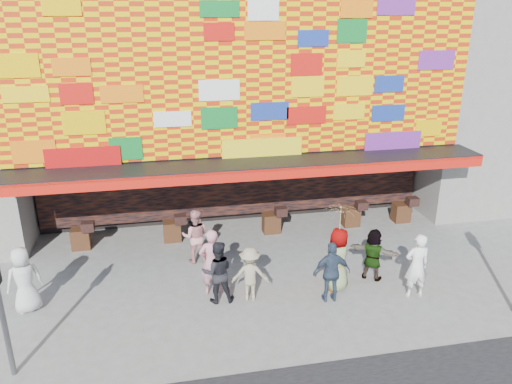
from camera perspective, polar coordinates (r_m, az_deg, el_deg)
ground at (r=13.83m, az=1.98°, el=-12.81°), size 90.00×90.00×0.00m
shop_building at (r=19.76m, az=-3.39°, el=13.53°), size 15.20×9.40×10.00m
ped_a at (r=14.48m, az=-24.98°, el=-9.09°), size 1.05×0.89×1.82m
ped_b at (r=13.97m, az=-5.10°, el=-7.93°), size 0.75×0.53×1.93m
ped_c at (r=13.61m, az=-4.40°, el=-9.11°), size 0.90×0.72×1.77m
ped_d at (r=13.69m, az=-0.69°, el=-9.37°), size 1.10×0.76×1.56m
ped_e at (r=13.75m, az=8.65°, el=-9.04°), size 1.04×0.48×1.74m
ped_f at (r=15.07m, az=13.24°, el=-6.95°), size 1.45×1.26×1.58m
ped_g at (r=14.27m, az=9.36°, el=-7.64°), size 1.09×0.99×1.87m
ped_h at (r=14.46m, az=17.90°, el=-8.01°), size 0.70×0.48×1.87m
ped_i at (r=15.70m, az=-6.95°, el=-5.03°), size 0.94×0.77×1.75m
parasol at (r=13.75m, az=9.64°, el=-3.22°), size 1.00×1.02×1.82m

